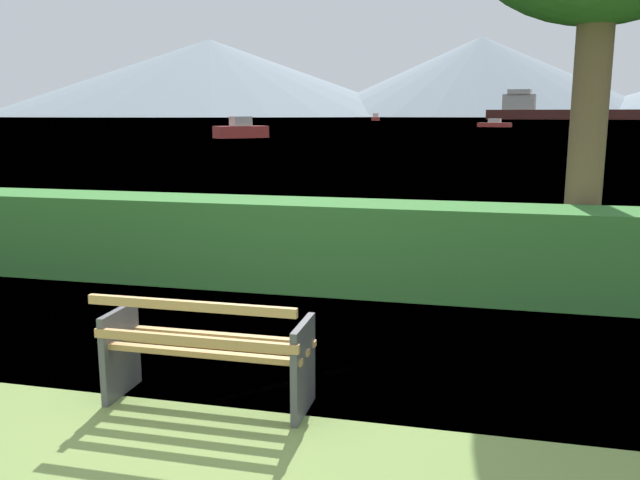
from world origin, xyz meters
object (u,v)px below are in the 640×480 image
Objects in this scene: cargo_ship_large at (562,111)px; tender_far at (495,124)px; park_bench at (206,351)px; sailboat_mid at (241,130)px; fishing_boat_near at (376,118)px.

cargo_ship_large is 163.20m from tender_far.
park_bench is 0.33× the size of sailboat_mid.
tender_far is (23.04, 56.74, -0.20)m from sailboat_mid.
fishing_boat_near is at bearing 98.39° from park_bench.
cargo_ship_large is at bearing 42.90° from fishing_boat_near.
cargo_ship_large is 7.73× the size of fishing_boat_near.
fishing_boat_near reaches higher than tender_far.
fishing_boat_near is at bearing 109.10° from tender_far.
fishing_boat_near is (-31.06, 210.61, 0.38)m from park_bench.
sailboat_mid is 0.84× the size of tender_far.
cargo_ship_large is 12.20× the size of tender_far.
cargo_ship_large reaches higher than tender_far.
fishing_boat_near reaches higher than park_bench.
park_bench is 0.27× the size of tender_far.
park_bench is at bearing -92.18° from tender_far.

